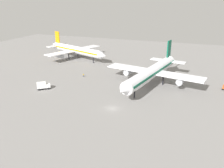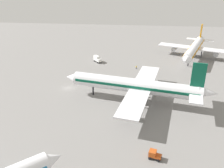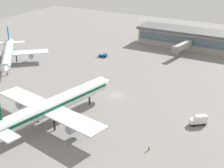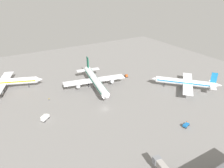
% 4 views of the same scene
% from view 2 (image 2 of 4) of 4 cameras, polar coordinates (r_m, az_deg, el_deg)
% --- Properties ---
extents(ground, '(288.00, 288.00, 0.00)m').
position_cam_2_polar(ground, '(103.34, -10.40, -0.94)').
color(ground, gray).
extents(airplane_at_gate, '(45.91, 56.54, 17.30)m').
position_cam_2_polar(airplane_at_gate, '(89.14, 5.82, -0.42)').
color(airplane_at_gate, white).
rests_on(airplane_at_gate, ground).
extents(airplane_taxiing, '(50.34, 41.48, 15.92)m').
position_cam_2_polar(airplane_taxiing, '(146.10, 18.97, 8.08)').
color(airplane_taxiing, white).
rests_on(airplane_taxiing, ground).
extents(catering_truck, '(5.52, 5.04, 3.30)m').
position_cam_2_polar(catering_truck, '(132.59, -3.52, 5.94)').
color(catering_truck, black).
rests_on(catering_truck, ground).
extents(baggage_tug, '(2.95, 3.60, 2.30)m').
position_cam_2_polar(baggage_tug, '(65.69, 9.93, -16.15)').
color(baggage_tug, black).
rests_on(baggage_tug, ground).
extents(ground_crew_worker, '(0.49, 0.55, 1.67)m').
position_cam_2_polar(ground_crew_worker, '(123.06, 5.78, 3.96)').
color(ground_crew_worker, '#1E2338').
rests_on(ground_crew_worker, ground).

